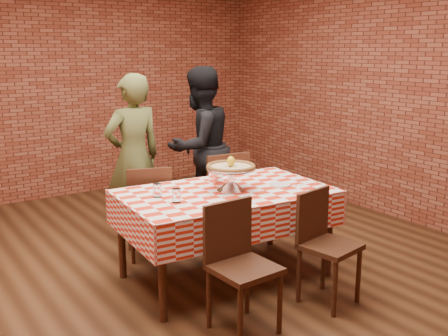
{
  "coord_description": "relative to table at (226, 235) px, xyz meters",
  "views": [
    {
      "loc": [
        -2.11,
        -3.67,
        1.89
      ],
      "look_at": [
        0.28,
        -0.19,
        0.92
      ],
      "focal_mm": 41.89,
      "sensor_mm": 36.0,
      "label": 1
    }
  ],
  "objects": [
    {
      "name": "lemon",
      "position": [
        0.05,
        -0.01,
        0.62
      ],
      "size": [
        0.08,
        0.08,
        0.08
      ],
      "primitive_type": "ellipsoid",
      "rotation": [
        0.0,
        0.0,
        0.36
      ],
      "color": "yellow",
      "rests_on": "pizza"
    },
    {
      "name": "water_glass_right",
      "position": [
        -0.55,
        0.14,
        0.44
      ],
      "size": [
        0.07,
        0.07,
        0.11
      ],
      "primitive_type": "cylinder",
      "rotation": [
        0.0,
        0.0,
        -0.07
      ],
      "color": "white",
      "rests_on": "tablecloth"
    },
    {
      "name": "table",
      "position": [
        0.0,
        0.0,
        0.0
      ],
      "size": [
        1.74,
        1.13,
        0.75
      ],
      "primitive_type": "cube",
      "rotation": [
        0.0,
        0.0,
        -0.07
      ],
      "color": "#3F2111",
      "rests_on": "ground"
    },
    {
      "name": "pizza",
      "position": [
        0.05,
        -0.01,
        0.57
      ],
      "size": [
        0.52,
        0.52,
        0.03
      ],
      "primitive_type": "cylinder",
      "rotation": [
        0.0,
        0.0,
        0.36
      ],
      "color": "beige",
      "rests_on": "pizza_stand"
    },
    {
      "name": "condiment_caddy",
      "position": [
        0.08,
        0.27,
        0.45
      ],
      "size": [
        0.11,
        0.09,
        0.13
      ],
      "primitive_type": "cube",
      "rotation": [
        0.0,
        0.0,
        0.19
      ],
      "color": "silver",
      "rests_on": "tablecloth"
    },
    {
      "name": "chair_far_left",
      "position": [
        -0.32,
        0.8,
        0.06
      ],
      "size": [
        0.5,
        0.5,
        0.87
      ],
      "primitive_type": null,
      "rotation": [
        0.0,
        0.0,
        2.8
      ],
      "color": "#3F2111",
      "rests_on": "ground"
    },
    {
      "name": "diner_olive",
      "position": [
        -0.2,
        1.34,
        0.46
      ],
      "size": [
        0.62,
        0.42,
        1.66
      ],
      "primitive_type": "imported",
      "rotation": [
        0.0,
        0.0,
        3.18
      ],
      "color": "#4D5329",
      "rests_on": "ground"
    },
    {
      "name": "pizza_stand",
      "position": [
        0.05,
        -0.01,
        0.48
      ],
      "size": [
        0.54,
        0.54,
        0.19
      ],
      "primitive_type": null,
      "rotation": [
        0.0,
        0.0,
        0.36
      ],
      "color": "silver",
      "rests_on": "tablecloth"
    },
    {
      "name": "chair_far_right",
      "position": [
        0.41,
        0.72,
        0.09
      ],
      "size": [
        0.49,
        0.49,
        0.93
      ],
      "primitive_type": null,
      "rotation": [
        0.0,
        0.0,
        3.04
      ],
      "color": "#3F2111",
      "rests_on": "ground"
    },
    {
      "name": "sweetener_packet_b",
      "position": [
        0.62,
        -0.22,
        0.39
      ],
      "size": [
        0.05,
        0.04,
        0.0
      ],
      "primitive_type": "cube",
      "rotation": [
        0.0,
        0.0,
        -0.09
      ],
      "color": "white",
      "rests_on": "tablecloth"
    },
    {
      "name": "water_glass_left",
      "position": [
        -0.5,
        -0.07,
        0.44
      ],
      "size": [
        0.07,
        0.07,
        0.11
      ],
      "primitive_type": "cylinder",
      "rotation": [
        0.0,
        0.0,
        -0.07
      ],
      "color": "white",
      "rests_on": "tablecloth"
    },
    {
      "name": "tablecloth",
      "position": [
        -0.0,
        0.0,
        0.24
      ],
      "size": [
        1.78,
        1.16,
        0.29
      ],
      "primitive_type": null,
      "rotation": [
        0.0,
        0.0,
        -0.07
      ],
      "color": "red",
      "rests_on": "table"
    },
    {
      "name": "sweetener_packet_a",
      "position": [
        0.55,
        -0.22,
        0.39
      ],
      "size": [
        0.06,
        0.04,
        0.0
      ],
      "primitive_type": "cube",
      "rotation": [
        0.0,
        0.0,
        0.18
      ],
      "color": "white",
      "rests_on": "tablecloth"
    },
    {
      "name": "side_plate",
      "position": [
        0.46,
        -0.13,
        0.39
      ],
      "size": [
        0.19,
        0.19,
        0.01
      ],
      "primitive_type": "cylinder",
      "rotation": [
        0.0,
        0.0,
        -0.07
      ],
      "color": "white",
      "rests_on": "tablecloth"
    },
    {
      "name": "chair_near_right",
      "position": [
        0.38,
        -0.82,
        0.05
      ],
      "size": [
        0.44,
        0.44,
        0.86
      ],
      "primitive_type": null,
      "rotation": [
        0.0,
        0.0,
        0.18
      ],
      "color": "#3F2111",
      "rests_on": "ground"
    },
    {
      "name": "ground",
      "position": [
        -0.23,
        0.28,
        -0.38
      ],
      "size": [
        6.0,
        6.0,
        0.0
      ],
      "primitive_type": "plane",
      "color": "black",
      "rests_on": "ground"
    },
    {
      "name": "diner_black",
      "position": [
        0.57,
        1.32,
        0.48
      ],
      "size": [
        0.96,
        0.82,
        1.71
      ],
      "primitive_type": "imported",
      "rotation": [
        0.0,
        0.0,
        3.36
      ],
      "color": "black",
      "rests_on": "ground"
    },
    {
      "name": "back_wall",
      "position": [
        -0.23,
        3.28,
        1.08
      ],
      "size": [
        5.5,
        0.0,
        5.5
      ],
      "primitive_type": "plane",
      "rotation": [
        1.57,
        0.0,
        0.0
      ],
      "color": "maroon",
      "rests_on": "ground"
    },
    {
      "name": "chair_near_left",
      "position": [
        -0.39,
        -0.78,
        0.07
      ],
      "size": [
        0.42,
        0.42,
        0.88
      ],
      "primitive_type": null,
      "rotation": [
        0.0,
        0.0,
        0.05
      ],
      "color": "#3F2111",
      "rests_on": "ground"
    }
  ]
}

